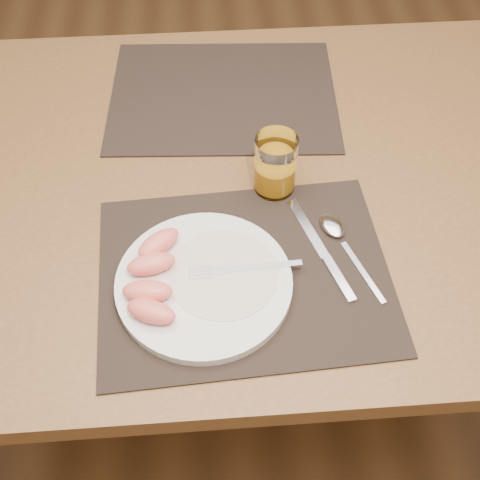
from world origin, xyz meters
name	(u,v)px	position (x,y,z in m)	size (l,w,h in m)	color
ground	(235,364)	(0.00, 0.00, 0.00)	(5.00, 5.00, 0.00)	brown
table	(232,205)	(0.00, 0.00, 0.67)	(1.40, 0.90, 0.75)	brown
placemat_near	(244,274)	(0.01, -0.22, 0.75)	(0.45, 0.35, 0.00)	black
placemat_far	(223,95)	(0.00, 0.22, 0.75)	(0.45, 0.35, 0.00)	black
plate	(204,283)	(-0.06, -0.24, 0.76)	(0.27, 0.27, 0.02)	white
plate_dressing	(223,273)	(-0.03, -0.23, 0.77)	(0.17, 0.17, 0.00)	white
fork	(235,269)	(-0.01, -0.22, 0.77)	(0.18, 0.03, 0.00)	silver
knife	(325,257)	(0.14, -0.20, 0.76)	(0.08, 0.21, 0.01)	silver
spoon	(337,232)	(0.16, -0.15, 0.76)	(0.08, 0.19, 0.01)	silver
juice_glass	(275,167)	(0.07, -0.04, 0.80)	(0.07, 0.07, 0.11)	white
grapefruit_wedges	(152,277)	(-0.13, -0.24, 0.78)	(0.09, 0.19, 0.03)	#FD7967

